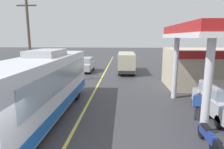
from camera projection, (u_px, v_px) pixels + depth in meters
ground at (105, 72)px, 24.97m from camera, size 120.00×120.00×0.00m
lane_divider_stripe at (100, 80)px, 20.07m from camera, size 0.16×50.00×0.01m
coach_bus_main at (41, 87)px, 10.49m from camera, size 2.60×11.04×3.69m
gas_station_roadside at (219, 60)px, 15.06m from camera, size 9.10×11.95×5.10m
car_at_pump at (221, 99)px, 10.86m from camera, size 1.70×4.20×1.82m
minibus_opposing_lane at (126, 61)px, 24.40m from camera, size 2.04×6.13×2.44m
motorcycle_parked_forecourt at (207, 135)px, 7.96m from camera, size 0.55×1.80×0.92m
pedestrian_near_pump at (198, 104)px, 10.29m from camera, size 0.55×0.22×1.66m
car_trailing_behind_bus at (86, 64)px, 25.06m from camera, size 1.70×4.20×1.82m
utility_pole_roadside at (29, 41)px, 18.06m from camera, size 1.80×0.24×7.81m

